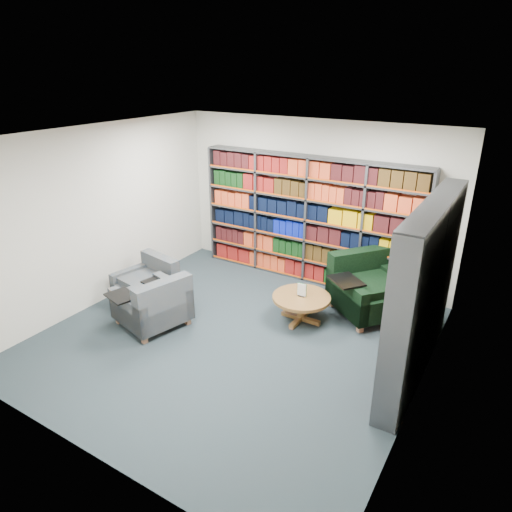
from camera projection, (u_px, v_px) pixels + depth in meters
The scene contains 7 objects.
room_shell at pixel (232, 246), 5.96m from camera, with size 5.02×5.02×2.82m.
bookshelf_back at pixel (308, 220), 7.92m from camera, with size 4.00×0.28×2.20m.
bookshelf_right at pixel (424, 292), 5.43m from camera, with size 0.28×2.50×2.20m.
chair_teal_left at pixel (150, 285), 7.41m from camera, with size 1.03×0.94×0.74m.
chair_green_right at pixel (367, 289), 7.09m from camera, with size 1.42×1.43×0.92m.
chair_teal_front at pixel (155, 306), 6.68m from camera, with size 1.10×1.17×0.82m.
coffee_table at pixel (301, 301), 6.82m from camera, with size 0.87×0.87×0.61m.
Camera 1 is at (3.15, -4.57, 3.59)m, focal length 32.00 mm.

